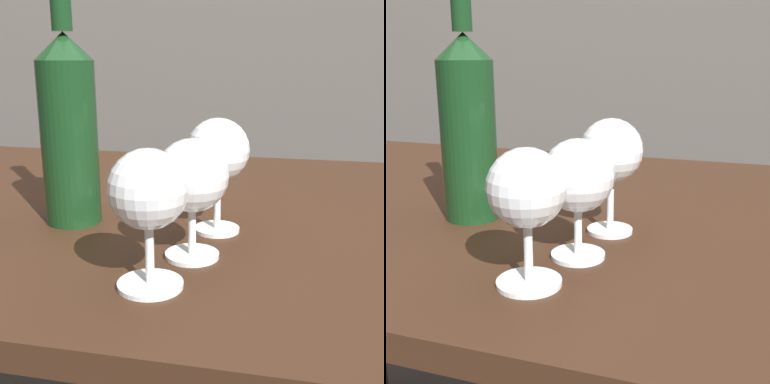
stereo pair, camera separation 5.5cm
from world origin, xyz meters
The scene contains 5 objects.
dining_table centered at (0.00, 0.00, 0.66)m, with size 1.53×0.78×0.75m.
wine_glass_chardonnay centered at (0.07, -0.27, 0.85)m, with size 0.08×0.08×0.14m.
wine_glass_pinot centered at (0.09, -0.19, 0.84)m, with size 0.08×0.08×0.14m.
wine_glass_port centered at (0.10, -0.10, 0.86)m, with size 0.08×0.08×0.15m.
wine_bottle centered at (-0.09, -0.10, 0.89)m, with size 0.07×0.07×0.34m.
Camera 1 is at (0.20, -0.70, 0.98)m, focal length 46.62 mm.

